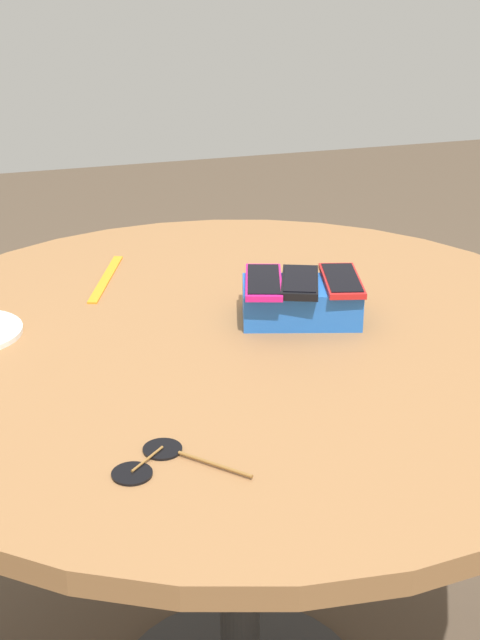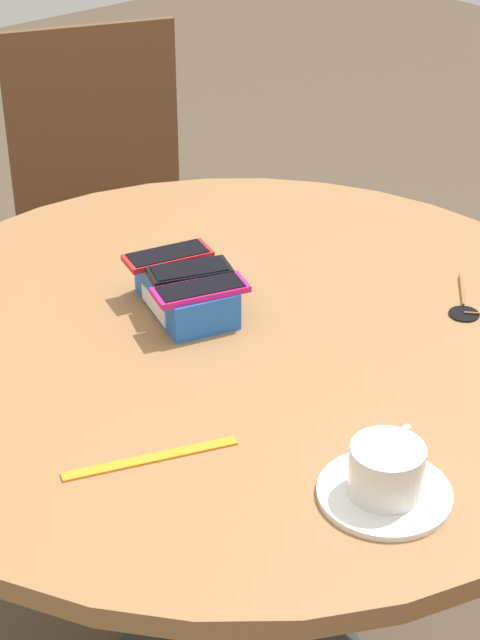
{
  "view_description": "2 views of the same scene",
  "coord_description": "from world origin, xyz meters",
  "px_view_note": "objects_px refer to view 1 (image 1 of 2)",
  "views": [
    {
      "loc": [
        0.35,
        1.15,
        1.28
      ],
      "look_at": [
        0.0,
        0.0,
        0.75
      ],
      "focal_mm": 50.0,
      "sensor_mm": 36.0,
      "label": 1
    },
    {
      "loc": [
        1.01,
        -0.86,
        1.55
      ],
      "look_at": [
        0.0,
        0.0,
        0.75
      ],
      "focal_mm": 60.0,
      "sensor_mm": 36.0,
      "label": 2
    }
  ],
  "objects_px": {
    "phone_black": "(300,282)",
    "phone_magenta": "(264,282)",
    "round_table": "(240,396)",
    "phone_box": "(301,302)",
    "sunglasses": "(155,461)",
    "phone_red": "(342,280)",
    "lanyard_strap": "(106,278)"
  },
  "relations": [
    {
      "from": "phone_red",
      "to": "phone_black",
      "type": "bearing_deg",
      "value": -6.94
    },
    {
      "from": "phone_box",
      "to": "phone_red",
      "type": "relative_size",
      "value": 1.39
    },
    {
      "from": "lanyard_strap",
      "to": "phone_black",
      "type": "bearing_deg",
      "value": 134.29
    },
    {
      "from": "phone_black",
      "to": "phone_magenta",
      "type": "bearing_deg",
      "value": -21.47
    },
    {
      "from": "phone_box",
      "to": "phone_magenta",
      "type": "distance_m",
      "value": 0.07
    },
    {
      "from": "phone_red",
      "to": "phone_magenta",
      "type": "bearing_deg",
      "value": -13.58
    },
    {
      "from": "phone_magenta",
      "to": "phone_black",
      "type": "bearing_deg",
      "value": 158.53
    },
    {
      "from": "phone_red",
      "to": "sunglasses",
      "type": "height_order",
      "value": "phone_red"
    },
    {
      "from": "round_table",
      "to": "lanyard_strap",
      "type": "distance_m",
      "value": 0.34
    },
    {
      "from": "phone_black",
      "to": "lanyard_strap",
      "type": "distance_m",
      "value": 0.37
    },
    {
      "from": "round_table",
      "to": "phone_magenta",
      "type": "xyz_separation_m",
      "value": [
        -0.05,
        -0.03,
        0.17
      ]
    },
    {
      "from": "phone_box",
      "to": "phone_black",
      "type": "bearing_deg",
      "value": 45.36
    },
    {
      "from": "phone_red",
      "to": "phone_box",
      "type": "bearing_deg",
      "value": -11.84
    },
    {
      "from": "lanyard_strap",
      "to": "round_table",
      "type": "bearing_deg",
      "value": 119.59
    },
    {
      "from": "round_table",
      "to": "lanyard_strap",
      "type": "xyz_separation_m",
      "value": [
        0.16,
        -0.28,
        0.11
      ]
    },
    {
      "from": "phone_red",
      "to": "lanyard_strap",
      "type": "relative_size",
      "value": 0.65
    },
    {
      "from": "round_table",
      "to": "lanyard_strap",
      "type": "bearing_deg",
      "value": -60.41
    },
    {
      "from": "round_table",
      "to": "phone_black",
      "type": "relative_size",
      "value": 8.42
    },
    {
      "from": "phone_box",
      "to": "phone_red",
      "type": "bearing_deg",
      "value": 168.16
    },
    {
      "from": "phone_red",
      "to": "phone_magenta",
      "type": "height_order",
      "value": "same"
    },
    {
      "from": "round_table",
      "to": "phone_red",
      "type": "relative_size",
      "value": 7.89
    },
    {
      "from": "phone_box",
      "to": "lanyard_strap",
      "type": "height_order",
      "value": "phone_box"
    },
    {
      "from": "phone_magenta",
      "to": "lanyard_strap",
      "type": "relative_size",
      "value": 0.67
    },
    {
      "from": "phone_box",
      "to": "phone_red",
      "type": "distance_m",
      "value": 0.07
    },
    {
      "from": "round_table",
      "to": "sunglasses",
      "type": "bearing_deg",
      "value": 57.93
    },
    {
      "from": "phone_black",
      "to": "lanyard_strap",
      "type": "relative_size",
      "value": 0.61
    },
    {
      "from": "round_table",
      "to": "phone_box",
      "type": "xyz_separation_m",
      "value": [
        -0.1,
        -0.02,
        0.14
      ]
    },
    {
      "from": "phone_magenta",
      "to": "sunglasses",
      "type": "relative_size",
      "value": 0.99
    },
    {
      "from": "phone_red",
      "to": "sunglasses",
      "type": "relative_size",
      "value": 0.96
    },
    {
      "from": "phone_box",
      "to": "phone_red",
      "type": "xyz_separation_m",
      "value": [
        -0.06,
        0.01,
        0.03
      ]
    },
    {
      "from": "phone_magenta",
      "to": "sunglasses",
      "type": "bearing_deg",
      "value": 54.92
    },
    {
      "from": "round_table",
      "to": "lanyard_strap",
      "type": "height_order",
      "value": "lanyard_strap"
    }
  ]
}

